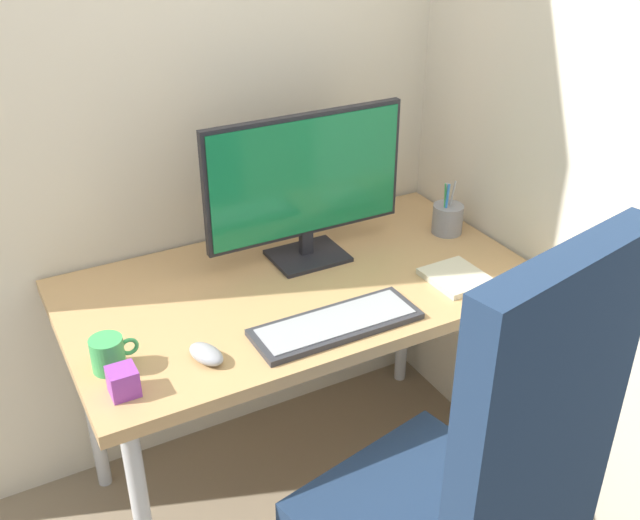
# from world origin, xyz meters

# --- Properties ---
(ground_plane) EXTENTS (8.00, 8.00, 0.00)m
(ground_plane) POSITION_xyz_m (0.00, 0.00, 0.00)
(ground_plane) COLOR gray
(wall_back) EXTENTS (2.40, 0.04, 2.80)m
(wall_back) POSITION_xyz_m (0.00, 0.39, 1.40)
(wall_back) COLOR beige
(wall_back) RESTS_ON ground_plane
(wall_side_right) EXTENTS (0.04, 1.82, 2.80)m
(wall_side_right) POSITION_xyz_m (0.68, -0.16, 1.40)
(wall_side_right) COLOR beige
(wall_side_right) RESTS_ON ground_plane
(desk) EXTENTS (1.30, 0.72, 0.75)m
(desk) POSITION_xyz_m (0.00, 0.00, 0.67)
(desk) COLOR tan
(desk) RESTS_ON ground_plane
(office_chair) EXTENTS (0.60, 0.61, 1.25)m
(office_chair) POSITION_xyz_m (0.02, -0.77, 0.63)
(office_chair) COLOR black
(office_chair) RESTS_ON ground_plane
(monitor) EXTENTS (0.61, 0.17, 0.44)m
(monitor) POSITION_xyz_m (0.09, 0.13, 0.98)
(monitor) COLOR black
(monitor) RESTS_ON desk
(keyboard) EXTENTS (0.44, 0.16, 0.02)m
(keyboard) POSITION_xyz_m (-0.02, -0.24, 0.75)
(keyboard) COLOR #333338
(keyboard) RESTS_ON desk
(mouse) EXTENTS (0.09, 0.12, 0.04)m
(mouse) POSITION_xyz_m (-0.36, -0.22, 0.76)
(mouse) COLOR #9EA0A5
(mouse) RESTS_ON desk
(pen_holder) EXTENTS (0.10, 0.10, 0.17)m
(pen_holder) POSITION_xyz_m (0.55, 0.06, 0.79)
(pen_holder) COLOR gray
(pen_holder) RESTS_ON desk
(notebook) EXTENTS (0.16, 0.17, 0.02)m
(notebook) POSITION_xyz_m (0.39, -0.20, 0.75)
(notebook) COLOR beige
(notebook) RESTS_ON desk
(coffee_mug) EXTENTS (0.11, 0.08, 0.08)m
(coffee_mug) POSITION_xyz_m (-0.57, -0.14, 0.79)
(coffee_mug) COLOR #3FAD59
(coffee_mug) RESTS_ON desk
(desk_clamp_accessory) EXTENTS (0.06, 0.06, 0.07)m
(desk_clamp_accessory) POSITION_xyz_m (-0.56, -0.25, 0.78)
(desk_clamp_accessory) COLOR purple
(desk_clamp_accessory) RESTS_ON desk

